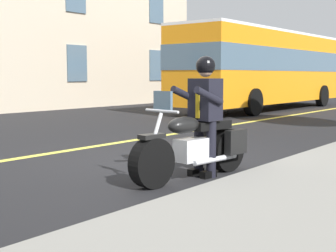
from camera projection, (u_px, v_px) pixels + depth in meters
The scene contains 5 objects.
ground_plane at pixel (154, 161), 8.04m from camera, with size 80.00×80.00×0.00m, color black.
lane_center_stripe at pixel (78, 149), 9.29m from camera, with size 60.00×0.16×0.01m, color #E5DB4C.
motorcycle_main at pixel (196, 147), 6.64m from camera, with size 2.22×0.75×1.26m.
rider_main at pixel (205, 105), 6.71m from camera, with size 0.67×0.60×1.74m.
bus_near at pixel (265, 66), 20.07m from camera, with size 11.05×2.70×3.30m.
Camera 1 is at (6.04, 5.15, 1.46)m, focal length 49.90 mm.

